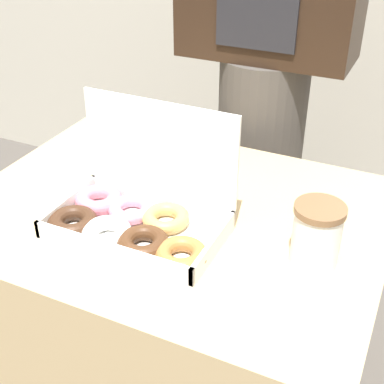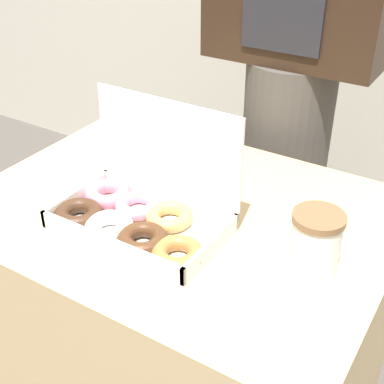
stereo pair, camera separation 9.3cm
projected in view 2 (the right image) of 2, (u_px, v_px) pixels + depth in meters
name	position (u px, v px, depth m)	size (l,w,h in m)	color
table	(182.00, 333.00, 1.29)	(0.86, 0.64, 0.73)	tan
donut_box	(137.00, 212.00, 1.02)	(0.35, 0.22, 0.23)	white
coffee_cup	(315.00, 243.00, 0.90)	(0.09, 0.09, 0.12)	white
person_customer	(296.00, 42.00, 1.36)	(0.45, 0.25, 1.74)	#4C4742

